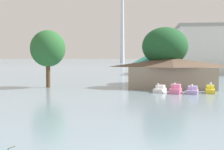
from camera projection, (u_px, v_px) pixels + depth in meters
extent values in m
cylinder|color=tan|center=(12.00, 147.00, 18.42)|extent=(1.15, 1.43, 0.63)
cube|color=white|center=(160.00, 90.00, 49.63)|extent=(2.22, 3.11, 0.60)
cube|color=white|center=(160.00, 87.00, 49.92)|extent=(1.55, 1.57, 0.51)
cylinder|color=white|center=(158.00, 87.00, 48.57)|extent=(0.14, 0.14, 0.61)
sphere|color=white|center=(158.00, 84.00, 48.54)|extent=(0.30, 0.30, 0.30)
cube|color=pink|center=(175.00, 91.00, 48.03)|extent=(2.14, 2.78, 0.76)
cube|color=pink|center=(176.00, 86.00, 48.27)|extent=(1.58, 1.41, 0.62)
cylinder|color=pink|center=(174.00, 87.00, 47.07)|extent=(0.14, 0.14, 0.58)
sphere|color=white|center=(174.00, 84.00, 47.05)|extent=(0.35, 0.35, 0.35)
cube|color=#B299D8|center=(192.00, 92.00, 47.62)|extent=(2.12, 2.84, 0.57)
cube|color=#C8ADF0|center=(193.00, 88.00, 47.89)|extent=(1.58, 1.42, 0.57)
cylinder|color=#B299D8|center=(192.00, 89.00, 46.63)|extent=(0.14, 0.14, 0.59)
sphere|color=white|center=(192.00, 85.00, 46.60)|extent=(0.35, 0.35, 0.35)
cube|color=yellow|center=(210.00, 91.00, 48.39)|extent=(1.73, 2.90, 0.63)
cube|color=yellow|center=(210.00, 87.00, 48.68)|extent=(1.30, 1.39, 0.57)
cylinder|color=yellow|center=(211.00, 87.00, 47.30)|extent=(0.14, 0.14, 0.70)
sphere|color=white|center=(211.00, 84.00, 47.27)|extent=(0.39, 0.39, 0.39)
cube|color=gray|center=(172.00, 78.00, 55.82)|extent=(14.78, 6.27, 3.76)
pyramid|color=brown|center=(172.00, 62.00, 55.67)|extent=(15.96, 7.21, 1.61)
cylinder|color=brown|center=(156.00, 75.00, 64.57)|extent=(8.10, 8.10, 3.72)
cone|color=teal|center=(156.00, 58.00, 64.37)|extent=(11.65, 11.65, 3.16)
sphere|color=#B7993D|center=(156.00, 48.00, 64.27)|extent=(0.70, 0.70, 0.70)
cylinder|color=brown|center=(48.00, 77.00, 57.53)|extent=(0.77, 0.77, 3.75)
ellipsoid|color=#28602D|center=(48.00, 48.00, 57.24)|extent=(6.31, 6.31, 6.57)
cylinder|color=brown|center=(165.00, 76.00, 58.52)|extent=(0.78, 0.78, 3.95)
ellipsoid|color=#1E5128|center=(165.00, 46.00, 58.21)|extent=(8.39, 8.39, 7.01)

